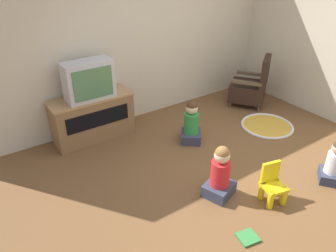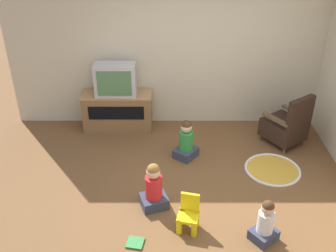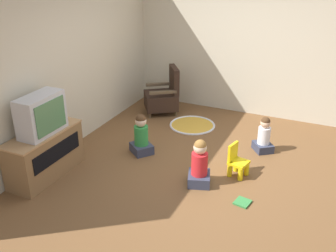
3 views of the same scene
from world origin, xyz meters
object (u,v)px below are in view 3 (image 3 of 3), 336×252
(child_watching_right, at_px, (199,165))
(book, at_px, (242,202))
(television, at_px, (41,115))
(child_watching_left, at_px, (264,136))
(child_watching_center, at_px, (141,136))
(black_armchair, at_px, (164,96))
(tv_cabinet, at_px, (45,153))
(yellow_kid_chair, at_px, (237,163))

(child_watching_right, relative_size, book, 2.96)
(television, xyz_separation_m, child_watching_left, (2.01, -2.60, -0.69))
(child_watching_center, relative_size, child_watching_right, 0.98)
(black_armchair, bearing_deg, child_watching_left, 34.42)
(tv_cabinet, height_order, yellow_kid_chair, tv_cabinet)
(tv_cabinet, xyz_separation_m, black_armchair, (2.80, -0.52, -0.00))
(tv_cabinet, bearing_deg, child_watching_right, -71.46)
(child_watching_left, bearing_deg, television, 90.05)
(black_armchair, relative_size, yellow_kid_chair, 1.92)
(black_armchair, height_order, yellow_kid_chair, black_armchair)
(television, relative_size, black_armchair, 0.75)
(tv_cabinet, relative_size, book, 5.30)
(child_watching_left, height_order, child_watching_center, child_watching_center)
(child_watching_center, bearing_deg, tv_cabinet, 89.02)
(child_watching_right, height_order, book, child_watching_right)
(child_watching_right, bearing_deg, child_watching_center, 49.03)
(television, relative_size, child_watching_right, 1.02)
(tv_cabinet, xyz_separation_m, child_watching_center, (1.15, -0.91, -0.06))
(tv_cabinet, height_order, child_watching_center, tv_cabinet)
(tv_cabinet, height_order, child_watching_right, child_watching_right)
(television, distance_m, child_watching_center, 1.58)
(child_watching_left, xyz_separation_m, child_watching_right, (-1.32, 0.59, 0.04))
(tv_cabinet, distance_m, yellow_kid_chair, 2.70)
(yellow_kid_chair, height_order, child_watching_center, child_watching_center)
(tv_cabinet, relative_size, child_watching_center, 1.83)
(child_watching_left, bearing_deg, child_watching_center, 78.78)
(tv_cabinet, xyz_separation_m, child_watching_right, (0.69, -2.05, -0.06))
(yellow_kid_chair, distance_m, child_watching_left, 0.91)
(black_armchair, distance_m, yellow_kid_chair, 2.57)
(black_armchair, xyz_separation_m, child_watching_left, (-0.79, -2.12, -0.09))
(tv_cabinet, distance_m, television, 0.59)
(black_armchair, distance_m, child_watching_left, 2.26)
(television, bearing_deg, child_watching_center, -37.11)
(yellow_kid_chair, height_order, child_watching_left, child_watching_left)
(child_watching_left, relative_size, book, 2.58)
(child_watching_left, distance_m, child_watching_center, 1.93)
(child_watching_center, relative_size, book, 2.89)
(black_armchair, bearing_deg, book, 8.34)
(television, distance_m, black_armchair, 2.90)
(child_watching_left, xyz_separation_m, book, (-1.53, -0.08, -0.24))
(television, relative_size, yellow_kid_chair, 1.44)
(book, bearing_deg, yellow_kid_chair, -57.32)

